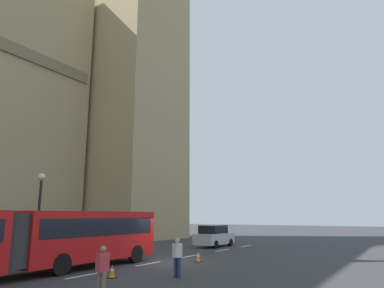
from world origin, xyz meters
TOP-DOWN VIEW (x-y plane):
  - ground_plane at (0.00, 0.00)m, footprint 160.00×160.00m
  - lane_centre_marking at (-1.12, 0.00)m, footprint 29.80×0.16m
  - articulated_bus at (-8.51, 1.99)m, footprint 17.57×2.54m
  - sedan_lead at (10.55, 2.02)m, footprint 4.40×1.86m
  - traffic_cone_west at (-5.58, -1.54)m, footprint 0.36×0.36m
  - traffic_cone_middle at (1.13, -1.95)m, footprint 0.36×0.36m
  - street_lamp at (-3.82, 6.50)m, footprint 0.44×0.44m
  - pedestrian_near_cones at (-8.67, -4.08)m, footprint 0.42×0.36m
  - pedestrian_by_kerb at (-3.99, -3.91)m, footprint 0.43×0.36m

SIDE VIEW (x-z plane):
  - ground_plane at x=0.00m, z-range 0.00..0.00m
  - lane_centre_marking at x=-1.12m, z-range 0.00..0.01m
  - traffic_cone_west at x=-5.58m, z-range -0.01..0.57m
  - traffic_cone_middle at x=1.13m, z-range -0.01..0.57m
  - pedestrian_near_cones at x=-8.67m, z-range 0.07..1.76m
  - pedestrian_by_kerb at x=-3.99m, z-range 0.07..1.76m
  - sedan_lead at x=10.55m, z-range -0.01..1.84m
  - articulated_bus at x=-8.51m, z-range 0.30..3.20m
  - street_lamp at x=-3.82m, z-range 0.42..5.69m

